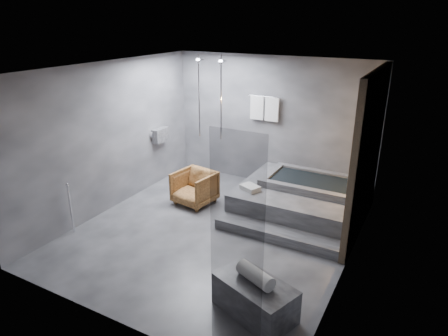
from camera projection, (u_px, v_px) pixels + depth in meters
The scene contains 7 objects.
room at pixel (243, 136), 6.41m from camera, with size 5.00×5.04×2.82m.
tub_deck at pixel (300, 199), 7.64m from camera, with size 2.20×2.00×0.50m, color #38383A.
tub_step at pixel (277, 234), 6.73m from camera, with size 2.20×0.36×0.18m, color #38383A.
concrete_bench at pixel (255, 298), 5.00m from camera, with size 1.02×0.56×0.46m, color #2D2D2F.
driftwood_chair at pixel (194, 188), 7.95m from camera, with size 0.72×0.74×0.67m, color #4F2E13.
rolled_towel at pixel (255, 275), 4.91m from camera, with size 0.19×0.19×0.53m, color silver.
deck_towel at pixel (250, 188), 7.42m from camera, with size 0.34×0.25×0.09m, color silver.
Camera 1 is at (3.08, -5.33, 3.54)m, focal length 32.00 mm.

